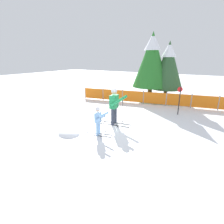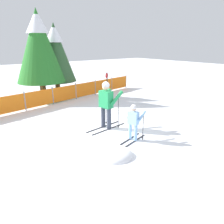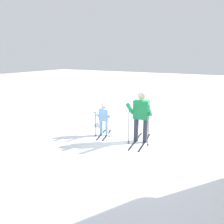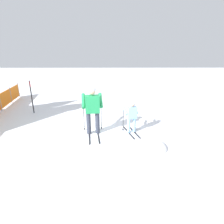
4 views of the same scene
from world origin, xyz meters
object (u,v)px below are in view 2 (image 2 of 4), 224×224
(skier_child, at_px, (134,119))
(conifer_far, at_px, (55,52))
(trail_marker, at_px, (107,84))
(safety_fence, at_px, (65,93))
(skier_adult, at_px, (106,101))
(conifer_near, at_px, (39,45))

(skier_child, distance_m, conifer_far, 7.84)
(skier_child, height_order, conifer_far, conifer_far)
(trail_marker, bearing_deg, skier_child, -116.24)
(conifer_far, distance_m, trail_marker, 3.75)
(safety_fence, bearing_deg, skier_child, -94.01)
(skier_adult, bearing_deg, conifer_near, 84.85)
(conifer_far, bearing_deg, skier_child, -95.43)
(skier_adult, xyz_separation_m, safety_fence, (0.48, 4.57, -0.60))
(skier_child, height_order, safety_fence, skier_child)
(skier_adult, distance_m, conifer_far, 6.40)
(skier_child, xyz_separation_m, conifer_far, (0.72, 7.57, 1.89))
(skier_adult, xyz_separation_m, trail_marker, (2.31, 3.16, -0.09))
(skier_adult, xyz_separation_m, skier_child, (0.06, -1.41, -0.34))
(skier_child, distance_m, conifer_near, 7.50)
(skier_child, xyz_separation_m, trail_marker, (2.25, 4.56, 0.25))
(skier_adult, relative_size, trail_marker, 1.12)
(safety_fence, relative_size, conifer_far, 2.50)
(conifer_far, height_order, trail_marker, conifer_far)
(conifer_far, bearing_deg, conifer_near, -158.26)
(skier_adult, distance_m, skier_child, 1.45)
(skier_adult, height_order, safety_fence, skier_adult)
(skier_child, bearing_deg, conifer_far, 68.85)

